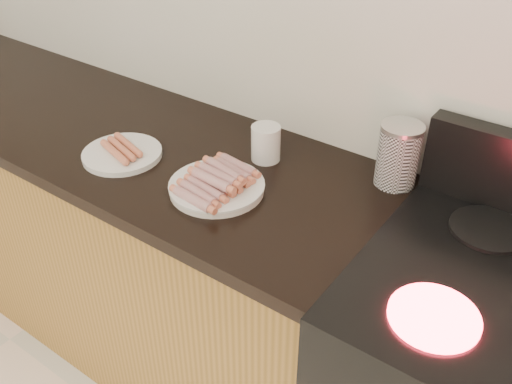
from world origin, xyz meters
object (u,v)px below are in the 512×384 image
Objects in this scene: side_plate at (122,154)px; mug at (266,143)px; canister at (398,155)px; main_plate at (217,188)px.

side_plate is 2.20× the size of mug.
side_plate is 0.77m from canister.
canister is 1.68× the size of mug.
mug is at bearing 33.94° from side_plate.
canister reaches higher than side_plate.
main_plate is at bearing 4.00° from side_plate.
mug is at bearing 86.98° from main_plate.
canister is (0.36, 0.31, 0.08)m from main_plate.
main_plate is 0.21m from mug.
canister is at bearing 25.50° from side_plate.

